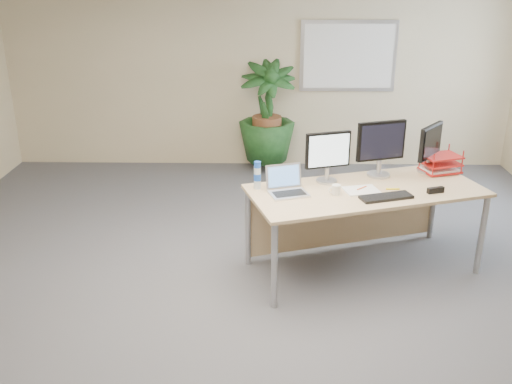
{
  "coord_description": "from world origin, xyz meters",
  "views": [
    {
      "loc": [
        0.1,
        -3.9,
        2.68
      ],
      "look_at": [
        0.02,
        0.35,
        0.99
      ],
      "focal_mm": 40.0,
      "sensor_mm": 36.0,
      "label": 1
    }
  ],
  "objects_px": {
    "laptop": "(287,186)",
    "desk": "(359,202)",
    "monitor_right": "(381,145)",
    "monitor_left": "(328,154)",
    "floor_plant": "(267,118)"
  },
  "relations": [
    {
      "from": "laptop",
      "to": "monitor_right",
      "type": "bearing_deg",
      "value": 26.76
    },
    {
      "from": "laptop",
      "to": "desk",
      "type": "bearing_deg",
      "value": 16.93
    },
    {
      "from": "floor_plant",
      "to": "monitor_left",
      "type": "distance_m",
      "value": 2.69
    },
    {
      "from": "monitor_left",
      "to": "laptop",
      "type": "height_order",
      "value": "monitor_left"
    },
    {
      "from": "desk",
      "to": "laptop",
      "type": "relative_size",
      "value": 5.68
    },
    {
      "from": "floor_plant",
      "to": "monitor_right",
      "type": "height_order",
      "value": "floor_plant"
    },
    {
      "from": "floor_plant",
      "to": "monitor_left",
      "type": "height_order",
      "value": "floor_plant"
    },
    {
      "from": "floor_plant",
      "to": "laptop",
      "type": "height_order",
      "value": "floor_plant"
    },
    {
      "from": "monitor_right",
      "to": "laptop",
      "type": "bearing_deg",
      "value": -153.24
    },
    {
      "from": "monitor_left",
      "to": "monitor_right",
      "type": "height_order",
      "value": "monitor_right"
    },
    {
      "from": "floor_plant",
      "to": "laptop",
      "type": "distance_m",
      "value": 2.89
    },
    {
      "from": "monitor_left",
      "to": "monitor_right",
      "type": "distance_m",
      "value": 0.54
    },
    {
      "from": "desk",
      "to": "monitor_left",
      "type": "xyz_separation_m",
      "value": [
        -0.31,
        0.07,
        0.45
      ]
    },
    {
      "from": "monitor_left",
      "to": "laptop",
      "type": "relative_size",
      "value": 1.19
    },
    {
      "from": "desk",
      "to": "laptop",
      "type": "height_order",
      "value": "laptop"
    }
  ]
}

